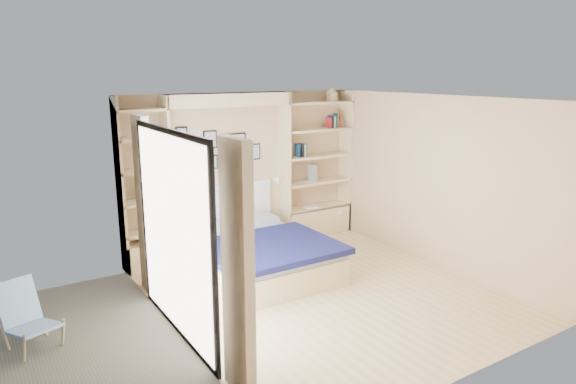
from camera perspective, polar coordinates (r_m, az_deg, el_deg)
ground at (r=6.84m, az=3.95°, el=-11.09°), size 4.50×4.50×0.00m
room_shell at (r=7.53m, az=-5.16°, el=-0.14°), size 4.50×4.50×4.50m
bed at (r=7.37m, az=-3.50°, el=-6.87°), size 1.78×2.28×1.07m
photo_gallery at (r=8.02m, az=-7.96°, el=4.45°), size 1.48×0.02×0.82m
reading_lamps at (r=7.98m, az=-6.19°, el=0.78°), size 1.92×0.12×0.15m
shelf_decor at (r=8.61m, az=1.67°, el=5.73°), size 3.53×0.23×2.03m
deck at (r=5.75m, az=-28.14°, el=-17.81°), size 3.20×4.00×0.05m
deck_chair at (r=6.13m, az=-27.05°, el=-12.20°), size 0.62×0.80×0.70m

